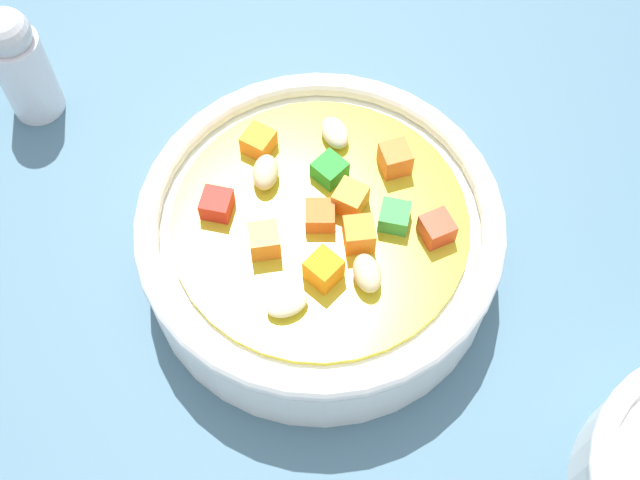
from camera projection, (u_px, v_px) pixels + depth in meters
ground_plane at (320, 269)px, 47.48cm from camera, size 140.00×140.00×2.00cm
soup_bowl_main at (320, 237)px, 44.16cm from camera, size 19.15×19.15×6.09cm
pepper_shaker at (21, 63)px, 48.43cm from camera, size 3.19×3.19×7.96cm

